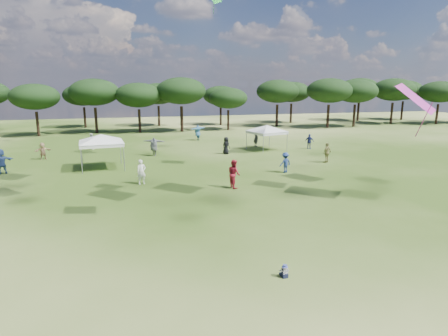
{
  "coord_description": "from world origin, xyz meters",
  "views": [
    {
      "loc": [
        -4.78,
        -8.76,
        6.56
      ],
      "look_at": [
        -0.81,
        6.0,
        3.14
      ],
      "focal_mm": 30.0,
      "sensor_mm": 36.0,
      "label": 1
    }
  ],
  "objects": [
    {
      "name": "ground",
      "position": [
        0.0,
        0.0,
        0.0
      ],
      "size": [
        140.0,
        140.0,
        0.0
      ],
      "primitive_type": "plane",
      "color": "#365018",
      "rests_on": "ground"
    },
    {
      "name": "tree_line",
      "position": [
        2.39,
        47.41,
        5.42
      ],
      "size": [
        108.78,
        17.63,
        7.77
      ],
      "color": "black",
      "rests_on": "ground"
    },
    {
      "name": "tent_left",
      "position": [
        -6.55,
        21.94,
        2.62
      ],
      "size": [
        6.58,
        6.58,
        3.04
      ],
      "rotation": [
        0.0,
        0.0,
        0.09
      ],
      "color": "gray",
      "rests_on": "ground"
    },
    {
      "name": "tent_right",
      "position": [
        9.27,
        26.71,
        2.41
      ],
      "size": [
        6.14,
        6.14,
        2.83
      ],
      "rotation": [
        0.0,
        0.0,
        0.26
      ],
      "color": "gray",
      "rests_on": "ground"
    },
    {
      "name": "toddler",
      "position": [
        0.35,
        2.18,
        0.21
      ],
      "size": [
        0.32,
        0.35,
        0.47
      ],
      "rotation": [
        0.0,
        0.0,
        0.07
      ],
      "color": "black",
      "rests_on": "ground"
    },
    {
      "name": "festival_crowd",
      "position": [
        -0.54,
        25.46,
        0.88
      ],
      "size": [
        28.9,
        22.75,
        1.93
      ],
      "color": "silver",
      "rests_on": "ground"
    }
  ]
}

